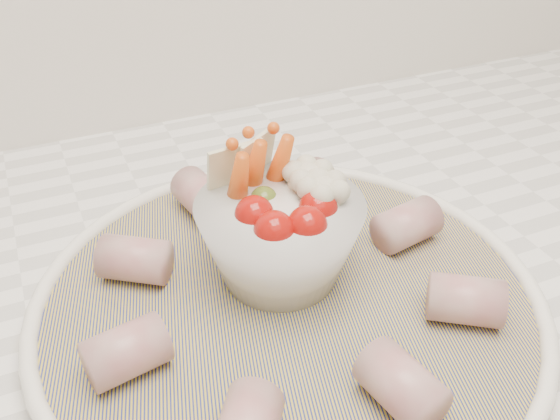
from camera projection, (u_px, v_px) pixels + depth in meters
name	position (u px, v px, depth m)	size (l,w,h in m)	color
serving_platter	(288.00, 300.00, 0.45)	(0.44, 0.44, 0.02)	navy
veggie_bowl	(281.00, 232.00, 0.45)	(0.12, 0.12, 0.10)	silver
cured_meat_rolls	(287.00, 278.00, 0.44)	(0.28, 0.29, 0.03)	#A14950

